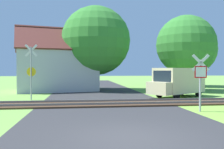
# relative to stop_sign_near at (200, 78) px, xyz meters

# --- Properties ---
(ground_plane) EXTENTS (160.00, 160.00, 0.00)m
(ground_plane) POSITION_rel_stop_sign_near_xyz_m (-4.42, -4.26, -1.71)
(ground_plane) COLOR #6B9942
(road_asphalt) EXTENTS (8.04, 80.00, 0.01)m
(road_asphalt) POSITION_rel_stop_sign_near_xyz_m (-4.42, -2.26, -1.71)
(road_asphalt) COLOR #2D2D30
(road_asphalt) RESTS_ON ground
(rail_track) EXTENTS (60.00, 2.60, 0.22)m
(rail_track) POSITION_rel_stop_sign_near_xyz_m (-4.42, 3.20, -1.66)
(rail_track) COLOR #422D1E
(rail_track) RESTS_ON ground
(stop_sign_near) EXTENTS (0.87, 0.20, 2.89)m
(stop_sign_near) POSITION_rel_stop_sign_near_xyz_m (0.00, 0.00, 0.00)
(stop_sign_near) COLOR #9E9EA5
(stop_sign_near) RESTS_ON ground
(crossing_sign_far) EXTENTS (0.88, 0.15, 3.89)m
(crossing_sign_far) POSITION_rel_stop_sign_near_xyz_m (-9.35, 6.12, 0.45)
(crossing_sign_far) COLOR #9E9EA5
(crossing_sign_far) RESTS_ON ground
(house) EXTENTS (8.96, 7.44, 6.45)m
(house) POSITION_rel_stop_sign_near_xyz_m (-8.36, 13.99, 0.51)
(house) COLOR #B7B7BC
(house) RESTS_ON ground
(tree_far) EXTENTS (6.05, 6.05, 7.70)m
(tree_far) POSITION_rel_stop_sign_near_xyz_m (8.18, 18.34, 2.96)
(tree_far) COLOR #513823
(tree_far) RESTS_ON ground
(tree_right) EXTENTS (5.87, 5.87, 7.51)m
(tree_right) POSITION_rel_stop_sign_near_xyz_m (4.46, 11.87, 2.86)
(tree_right) COLOR #513823
(tree_right) RESTS_ON ground
(tree_center) EXTENTS (7.06, 7.06, 8.62)m
(tree_center) POSITION_rel_stop_sign_near_xyz_m (-4.38, 13.83, 3.37)
(tree_center) COLOR #513823
(tree_center) RESTS_ON ground
(mail_truck) EXTENTS (5.13, 4.20, 2.24)m
(mail_truck) POSITION_rel_stop_sign_near_xyz_m (1.47, 6.51, -0.48)
(mail_truck) COLOR beige
(mail_truck) RESTS_ON ground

